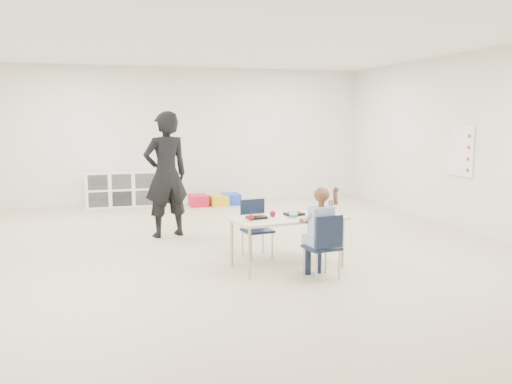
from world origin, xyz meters
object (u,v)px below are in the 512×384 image
object	(u,v)px
chair_near	(322,246)
adult	(166,175)
cubby_shelf	(121,189)
child	(322,227)
table	(287,242)

from	to	relation	value
chair_near	adult	bearing A→B (deg)	110.81
chair_near	cubby_shelf	bearing A→B (deg)	101.69
child	adult	world-z (taller)	adult
cubby_shelf	adult	xyz separation A→B (m)	(0.56, -3.00, 0.59)
table	cubby_shelf	world-z (taller)	cubby_shelf
chair_near	adult	xyz separation A→B (m)	(-1.43, 2.61, 0.57)
chair_near	adult	world-z (taller)	adult
cubby_shelf	adult	world-z (taller)	adult
table	cubby_shelf	distance (m)	5.38
chair_near	cubby_shelf	world-z (taller)	chair_near
chair_near	cubby_shelf	xyz separation A→B (m)	(-1.99, 5.61, -0.02)
chair_near	cubby_shelf	size ratio (longest dim) A/B	0.53
table	child	world-z (taller)	child
table	child	distance (m)	0.63
table	child	size ratio (longest dim) A/B	1.22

